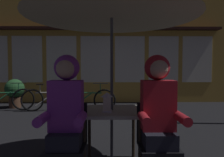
{
  "coord_description": "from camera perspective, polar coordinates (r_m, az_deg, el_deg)",
  "views": [
    {
      "loc": [
        -0.03,
        -2.55,
        1.25
      ],
      "look_at": [
        0.0,
        -0.24,
        1.14
      ],
      "focal_mm": 33.09,
      "sensor_mm": 36.0,
      "label": 1
    }
  ],
  "objects": [
    {
      "name": "cafe_table",
      "position": [
        2.62,
        -0.08,
        -10.82
      ],
      "size": [
        0.72,
        0.72,
        0.74
      ],
      "color": "#B2AD9E",
      "rests_on": "ground_plane"
    },
    {
      "name": "patio_umbrella",
      "position": [
        2.67,
        -0.08,
        20.31
      ],
      "size": [
        2.1,
        2.1,
        2.31
      ],
      "color": "#4C4C51",
      "rests_on": "ground_plane"
    },
    {
      "name": "lantern",
      "position": [
        2.46,
        -1.38,
        -6.4
      ],
      "size": [
        0.11,
        0.11,
        0.23
      ],
      "color": "white",
      "rests_on": "cafe_table"
    },
    {
      "name": "chair_left",
      "position": [
        2.35,
        -12.24,
        -16.27
      ],
      "size": [
        0.4,
        0.4,
        0.87
      ],
      "color": "black",
      "rests_on": "ground_plane"
    },
    {
      "name": "chair_right",
      "position": [
        2.36,
        12.26,
        -16.16
      ],
      "size": [
        0.4,
        0.4,
        0.87
      ],
      "color": "black",
      "rests_on": "ground_plane"
    },
    {
      "name": "person_left_hooded",
      "position": [
        2.2,
        -12.63,
        -7.94
      ],
      "size": [
        0.45,
        0.56,
        1.4
      ],
      "color": "black",
      "rests_on": "ground_plane"
    },
    {
      "name": "person_right_hooded",
      "position": [
        2.22,
        12.69,
        -7.87
      ],
      "size": [
        0.45,
        0.56,
        1.4
      ],
      "color": "black",
      "rests_on": "ground_plane"
    },
    {
      "name": "shopfront_building",
      "position": [
        8.16,
        -4.43,
        15.7
      ],
      "size": [
        10.0,
        0.93,
        6.2
      ],
      "color": "gold",
      "rests_on": "ground_plane"
    },
    {
      "name": "bicycle_nearest",
      "position": [
        6.88,
        -27.54,
        -5.15
      ],
      "size": [
        1.65,
        0.4,
        0.84
      ],
      "color": "black",
      "rests_on": "ground_plane"
    },
    {
      "name": "bicycle_second",
      "position": [
        6.43,
        -16.71,
        -5.48
      ],
      "size": [
        1.66,
        0.35,
        0.84
      ],
      "color": "black",
      "rests_on": "ground_plane"
    },
    {
      "name": "bicycle_third",
      "position": [
        6.14,
        -6.83,
        -5.78
      ],
      "size": [
        1.67,
        0.28,
        0.84
      ],
      "color": "black",
      "rests_on": "ground_plane"
    },
    {
      "name": "potted_plant",
      "position": [
        7.32,
        -25.29,
        -3.09
      ],
      "size": [
        0.6,
        0.6,
        0.92
      ],
      "color": "brown",
      "rests_on": "ground_plane"
    }
  ]
}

